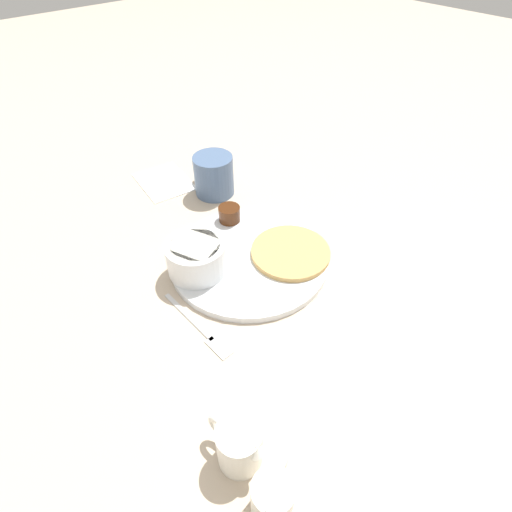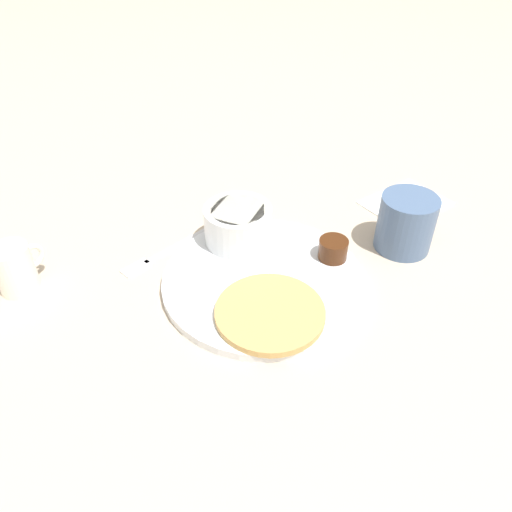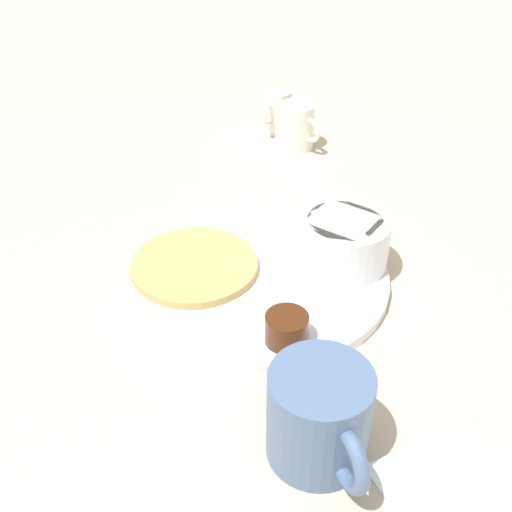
# 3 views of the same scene
# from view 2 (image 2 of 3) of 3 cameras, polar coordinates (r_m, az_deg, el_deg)

# --- Properties ---
(ground_plane) EXTENTS (4.00, 4.00, 0.00)m
(ground_plane) POSITION_cam_2_polar(r_m,az_deg,el_deg) (0.67, 0.86, -3.18)
(ground_plane) COLOR #C6B299
(plate) EXTENTS (0.27, 0.27, 0.01)m
(plate) POSITION_cam_2_polar(r_m,az_deg,el_deg) (0.67, 0.87, -2.79)
(plate) COLOR white
(plate) RESTS_ON ground_plane
(pancake_stack) EXTENTS (0.13, 0.13, 0.01)m
(pancake_stack) POSITION_cam_2_polar(r_m,az_deg,el_deg) (0.61, 1.60, -6.48)
(pancake_stack) COLOR tan
(pancake_stack) RESTS_ON plate
(bowl) EXTENTS (0.10, 0.10, 0.05)m
(bowl) POSITION_cam_2_polar(r_m,az_deg,el_deg) (0.71, -2.06, 3.73)
(bowl) COLOR white
(bowl) RESTS_ON plate
(syrup_cup) EXTENTS (0.04, 0.04, 0.03)m
(syrup_cup) POSITION_cam_2_polar(r_m,az_deg,el_deg) (0.69, 8.80, 0.79)
(syrup_cup) COLOR #47230F
(syrup_cup) RESTS_ON plate
(butter_ramekin) EXTENTS (0.04, 0.04, 0.04)m
(butter_ramekin) POSITION_cam_2_polar(r_m,az_deg,el_deg) (0.73, -1.27, 3.68)
(butter_ramekin) COLOR white
(butter_ramekin) RESTS_ON plate
(coffee_mug) EXTENTS (0.11, 0.08, 0.08)m
(coffee_mug) POSITION_cam_2_polar(r_m,az_deg,el_deg) (0.74, 16.89, 3.68)
(coffee_mug) COLOR slate
(coffee_mug) RESTS_ON ground_plane
(creamer_pitcher_near) EXTENTS (0.08, 0.05, 0.07)m
(creamer_pitcher_near) POSITION_cam_2_polar(r_m,az_deg,el_deg) (0.71, -25.88, -1.25)
(creamer_pitcher_near) COLOR white
(creamer_pitcher_near) RESTS_ON ground_plane
(fork) EXTENTS (0.15, 0.02, 0.00)m
(fork) POSITION_cam_2_polar(r_m,az_deg,el_deg) (0.73, -11.20, 0.06)
(fork) COLOR silver
(fork) RESTS_ON ground_plane
(napkin) EXTENTS (0.14, 0.12, 0.00)m
(napkin) POSITION_cam_2_polar(r_m,az_deg,el_deg) (0.86, 16.71, 5.89)
(napkin) COLOR white
(napkin) RESTS_ON ground_plane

